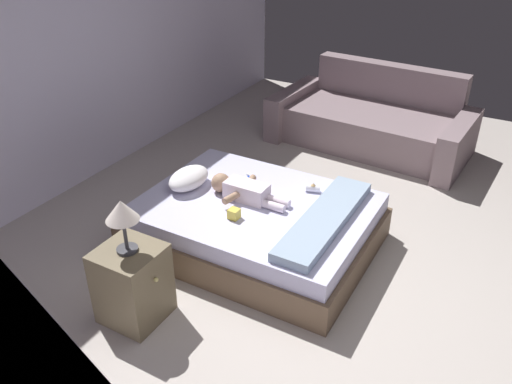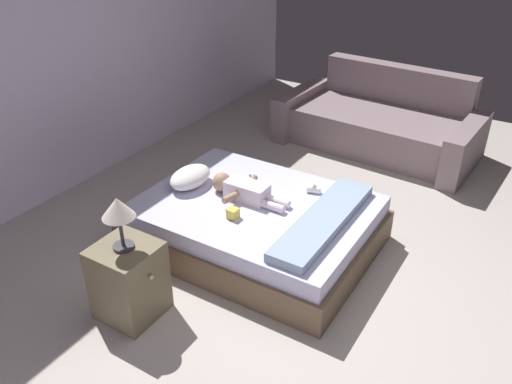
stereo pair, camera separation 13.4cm
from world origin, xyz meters
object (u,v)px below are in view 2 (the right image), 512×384
(toy_block, at_px, (233,213))
(baby, at_px, (243,190))
(baby_bottle, at_px, (314,189))
(pillow, at_px, (190,177))
(bed, at_px, (256,224))
(nightstand, at_px, (129,281))
(couch, at_px, (381,123))
(lamp, at_px, (118,210))
(toothbrush, at_px, (253,178))

(toy_block, bearing_deg, baby, 19.39)
(baby_bottle, bearing_deg, toy_block, 151.82)
(pillow, distance_m, toy_block, 0.63)
(toy_block, bearing_deg, bed, -7.24)
(pillow, height_order, nightstand, pillow)
(pillow, xyz_separation_m, couch, (2.46, -0.80, -0.21))
(pillow, bearing_deg, lamp, -164.01)
(baby_bottle, bearing_deg, bed, 140.42)
(baby, relative_size, toy_block, 8.51)
(baby_bottle, bearing_deg, nightstand, 157.63)
(bed, height_order, lamp, lamp)
(pillow, height_order, toothbrush, pillow)
(toy_block, height_order, baby_bottle, baby_bottle)
(toothbrush, relative_size, nightstand, 0.28)
(couch, xyz_separation_m, baby_bottle, (-2.03, -0.14, 0.16))
(baby_bottle, bearing_deg, toothbrush, 96.54)
(toy_block, distance_m, baby_bottle, 0.75)
(bed, distance_m, baby_bottle, 0.55)
(bed, relative_size, toy_block, 22.85)
(pillow, xyz_separation_m, baby_bottle, (0.43, -0.94, -0.05))
(bed, relative_size, nightstand, 3.35)
(couch, distance_m, toy_block, 2.70)
(baby, xyz_separation_m, nightstand, (-1.15, 0.17, -0.19))
(toothbrush, xyz_separation_m, couch, (2.09, -0.40, -0.14))
(baby, distance_m, toy_block, 0.32)
(toothbrush, xyz_separation_m, toy_block, (-0.60, -0.19, 0.03))
(couch, distance_m, lamp, 3.62)
(pillow, xyz_separation_m, nightstand, (-1.09, -0.31, -0.20))
(bed, bearing_deg, lamp, 164.88)
(toothbrush, xyz_separation_m, baby_bottle, (0.06, -0.54, 0.02))
(pillow, distance_m, baby, 0.48)
(baby, xyz_separation_m, toothbrush, (0.30, 0.09, -0.06))
(baby, relative_size, couch, 0.31)
(nightstand, distance_m, lamp, 0.56)
(pillow, distance_m, nightstand, 1.15)
(toothbrush, bearing_deg, bed, -145.10)
(bed, bearing_deg, baby, 81.24)
(nightstand, relative_size, lamp, 1.47)
(bed, bearing_deg, toy_block, 172.76)
(nightstand, bearing_deg, toothbrush, -3.16)
(lamp, bearing_deg, couch, -7.76)
(bed, relative_size, couch, 0.83)
(bed, relative_size, lamp, 4.93)
(bed, distance_m, toy_block, 0.37)
(couch, height_order, toy_block, couch)
(lamp, bearing_deg, pillow, 15.99)
(baby, xyz_separation_m, baby_bottle, (0.36, -0.46, -0.04))
(bed, distance_m, pillow, 0.68)
(baby, height_order, toy_block, baby)
(lamp, bearing_deg, toothbrush, -3.16)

